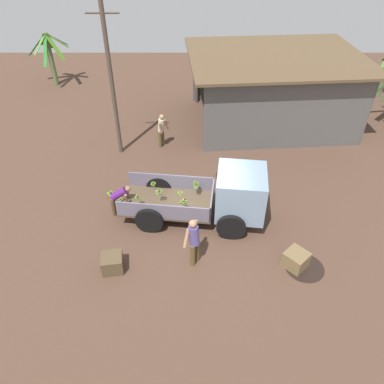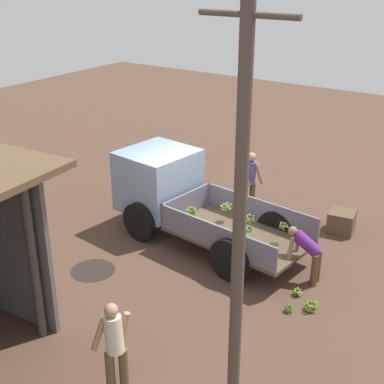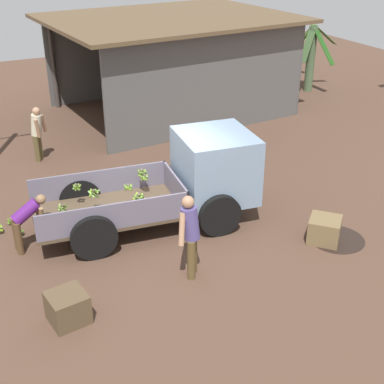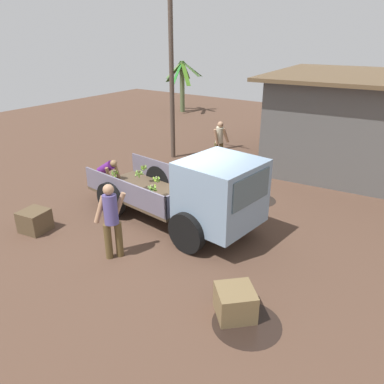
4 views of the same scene
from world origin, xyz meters
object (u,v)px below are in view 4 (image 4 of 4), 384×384
at_px(cargo_truck, 203,194).
at_px(wooden_crate_0, 35,221).
at_px(person_worker_loading, 106,173).
at_px(banana_bunch_on_ground_1, 120,185).
at_px(utility_pole, 172,74).
at_px(banana_bunch_on_ground_0, 117,178).
at_px(wooden_crate_1, 235,302).
at_px(person_foreground_visitor, 111,218).
at_px(person_bystander_near_shed, 219,140).
at_px(banana_bunch_on_ground_2, 131,179).

distance_m(cargo_truck, wooden_crate_0, 4.29).
relative_size(person_worker_loading, banana_bunch_on_ground_1, 5.54).
bearing_deg(utility_pole, banana_bunch_on_ground_0, -88.33).
relative_size(cargo_truck, wooden_crate_1, 7.78).
xyz_separation_m(banana_bunch_on_ground_1, wooden_crate_0, (0.26, -3.23, 0.18)).
height_order(utility_pole, person_foreground_visitor, utility_pole).
relative_size(banana_bunch_on_ground_0, banana_bunch_on_ground_1, 1.40).
relative_size(utility_pole, person_bystander_near_shed, 3.92).
bearing_deg(person_foreground_visitor, banana_bunch_on_ground_0, -11.44).
height_order(person_worker_loading, banana_bunch_on_ground_1, person_worker_loading).
relative_size(person_bystander_near_shed, banana_bunch_on_ground_2, 8.14).
relative_size(banana_bunch_on_ground_1, banana_bunch_on_ground_2, 1.10).
distance_m(banana_bunch_on_ground_2, wooden_crate_0, 3.85).
relative_size(wooden_crate_0, wooden_crate_1, 0.97).
xyz_separation_m(cargo_truck, banana_bunch_on_ground_0, (-4.22, 1.26, -0.94)).
height_order(cargo_truck, person_bystander_near_shed, cargo_truck).
height_order(banana_bunch_on_ground_2, wooden_crate_1, wooden_crate_1).
relative_size(utility_pole, banana_bunch_on_ground_1, 29.00).
distance_m(utility_pole, person_foreground_visitor, 7.58).
distance_m(banana_bunch_on_ground_0, banana_bunch_on_ground_1, 0.53).
bearing_deg(banana_bunch_on_ground_0, wooden_crate_0, -79.24).
bearing_deg(person_bystander_near_shed, banana_bunch_on_ground_1, -77.90).
xyz_separation_m(person_worker_loading, banana_bunch_on_ground_0, (-0.53, 0.95, -0.59)).
relative_size(person_worker_loading, wooden_crate_1, 1.83).
height_order(person_worker_loading, banana_bunch_on_ground_0, person_worker_loading).
relative_size(cargo_truck, person_worker_loading, 4.26).
bearing_deg(cargo_truck, wooden_crate_0, -140.35).
bearing_deg(wooden_crate_1, person_worker_loading, 156.80).
xyz_separation_m(utility_pole, wooden_crate_0, (0.77, -6.77, -2.92)).
distance_m(person_bystander_near_shed, wooden_crate_1, 8.46).
relative_size(banana_bunch_on_ground_1, wooden_crate_0, 0.34).
height_order(banana_bunch_on_ground_1, wooden_crate_1, wooden_crate_1).
bearing_deg(banana_bunch_on_ground_0, person_bystander_near_shed, 64.75).
bearing_deg(banana_bunch_on_ground_0, wooden_crate_1, -28.52).
height_order(banana_bunch_on_ground_1, wooden_crate_0, wooden_crate_0).
distance_m(cargo_truck, person_worker_loading, 3.72).
bearing_deg(banana_bunch_on_ground_1, person_worker_loading, -79.98).
bearing_deg(person_worker_loading, wooden_crate_1, -26.71).
height_order(person_worker_loading, wooden_crate_0, person_worker_loading).
height_order(banana_bunch_on_ground_0, banana_bunch_on_ground_2, banana_bunch_on_ground_0).
bearing_deg(banana_bunch_on_ground_1, person_foreground_visitor, -47.06).
bearing_deg(person_worker_loading, wooden_crate_0, -90.34).
distance_m(person_foreground_visitor, person_bystander_near_shed, 7.10).
height_order(cargo_truck, person_foreground_visitor, cargo_truck).
relative_size(person_bystander_near_shed, wooden_crate_0, 2.53).
distance_m(cargo_truck, wooden_crate_1, 3.09).
relative_size(utility_pole, person_worker_loading, 5.24).
height_order(cargo_truck, banana_bunch_on_ground_1, cargo_truck).
xyz_separation_m(person_foreground_visitor, banana_bunch_on_ground_1, (-2.73, 2.94, -0.86)).
xyz_separation_m(banana_bunch_on_ground_0, banana_bunch_on_ground_1, (0.42, -0.32, -0.03)).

